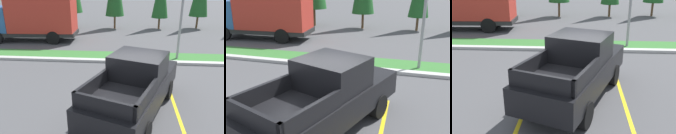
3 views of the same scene
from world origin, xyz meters
The scene contains 6 objects.
ground_plane centered at (0.00, 0.00, 0.00)m, with size 120.00×120.00×0.00m, color #4C4C4F.
parking_line_near centered at (-1.31, -0.35, 0.00)m, with size 0.12×4.80×0.01m, color yellow.
curb_strip centered at (0.00, 5.00, 0.07)m, with size 56.00×0.40×0.15m, color #B2B2AD.
grass_median centered at (0.00, 6.10, 0.03)m, with size 56.00×1.80×0.06m, color #387533.
pickup_truck_main centered at (0.26, -0.30, 1.04)m, with size 3.60×5.55×2.10m.
cargo_truck_distant centered at (-7.59, 9.79, 1.85)m, with size 6.90×2.76×3.40m.
Camera 2 is at (2.30, -6.41, 4.16)m, focal length 40.97 mm.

